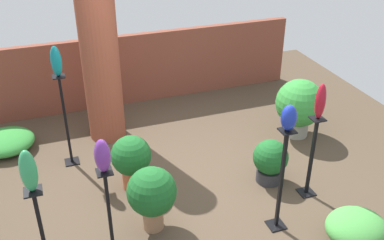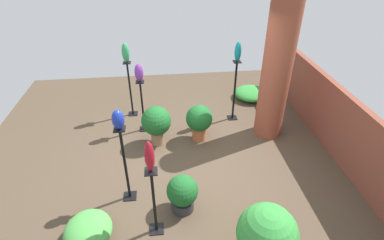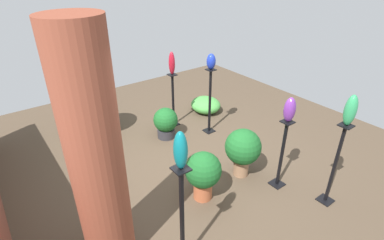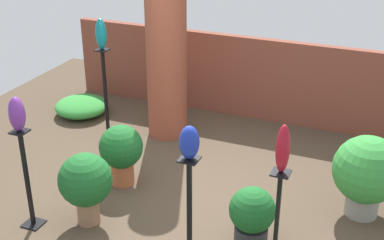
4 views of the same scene
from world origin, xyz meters
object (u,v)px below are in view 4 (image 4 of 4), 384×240
Objects in this scene: art_vase_ruby at (283,149)px; art_vase_cobalt at (189,142)px; potted_plant_walkway_edge at (86,182)px; brick_pillar at (166,41)px; art_vase_violet at (17,114)px; potted_plant_mid_left at (252,214)px; potted_plant_near_pillar at (367,172)px; pedestal_ruby at (276,230)px; pedestal_teal at (106,101)px; art_vase_teal at (101,34)px; potted_plant_back_center at (121,150)px; pedestal_violet at (28,184)px; pedestal_cobalt at (189,230)px.

art_vase_cobalt is at bearing -148.40° from art_vase_ruby.
art_vase_cobalt reaches higher than potted_plant_walkway_edge.
brick_pillar is 7.55× the size of art_vase_violet.
art_vase_ruby is 0.73× the size of potted_plant_mid_left.
art_vase_ruby is 0.48× the size of potted_plant_near_pillar.
pedestal_teal reaches higher than pedestal_ruby.
art_vase_cobalt is 3.02m from art_vase_teal.
potted_plant_back_center is at bearing -50.53° from art_vase_teal.
pedestal_teal is 1.67× the size of potted_plant_walkway_edge.
pedestal_teal is 0.93m from art_vase_teal.
pedestal_teal is 3.13m from art_vase_cobalt.
pedestal_violet reaches higher than potted_plant_near_pillar.
brick_pillar reaches higher than potted_plant_walkway_edge.
potted_plant_mid_left is (0.33, 0.81, -1.13)m from art_vase_cobalt.
art_vase_ruby is at bearing 0.00° from pedestal_ruby.
pedestal_ruby is at bearing 31.60° from pedestal_cobalt.
pedestal_violet is 3.81× the size of art_vase_cobalt.
art_vase_ruby is (2.79, -1.73, 0.71)m from pedestal_teal.
pedestal_teal is 3.73× the size of art_vase_violet.
potted_plant_mid_left is at bearing -28.52° from art_vase_teal.
pedestal_teal is at bearing 96.66° from pedestal_violet.
potted_plant_mid_left is at bearing 130.07° from pedestal_ruby.
pedestal_teal is (-0.63, -0.59, -0.74)m from brick_pillar.
potted_plant_near_pillar is at bearing -19.57° from brick_pillar.
potted_plant_walkway_edge is at bearing 161.29° from pedestal_cobalt.
potted_plant_mid_left is at bearing 130.07° from art_vase_ruby.
art_vase_violet is at bearing -83.34° from pedestal_teal.
art_vase_violet is (-2.56, -0.22, -0.04)m from art_vase_ruby.
pedestal_violet reaches higher than pedestal_ruby.
art_vase_violet is (0.00, -0.00, 0.79)m from pedestal_violet.
art_vase_cobalt is 1.43m from potted_plant_mid_left.
potted_plant_mid_left is (2.45, -1.33, -1.22)m from art_vase_teal.
pedestal_ruby is at bearing 4.90° from pedestal_violet.
art_vase_cobalt is (0.00, 0.00, 0.85)m from pedestal_cobalt.
art_vase_cobalt is at bearing -45.36° from art_vase_teal.
pedestal_ruby is at bearing -115.77° from potted_plant_near_pillar.
pedestal_violet is (-0.40, -2.54, -0.86)m from brick_pillar.
art_vase_teal is (-0.23, 1.95, 0.26)m from art_vase_violet.
potted_plant_back_center is (-1.42, 1.29, -0.15)m from pedestal_cobalt.
potted_plant_back_center is 0.83m from potted_plant_walkway_edge.
art_vase_cobalt reaches higher than potted_plant_near_pillar.
pedestal_teal is at bearing 151.48° from potted_plant_mid_left.
art_vase_teal reaches higher than potted_plant_back_center.
art_vase_violet is 3.64m from potted_plant_near_pillar.
pedestal_violet is at bearing -175.10° from pedestal_ruby.
brick_pillar is at bearing 81.02° from art_vase_violet.
potted_plant_near_pillar is (3.43, -0.41, -1.02)m from art_vase_teal.
art_vase_teal reaches higher than art_vase_cobalt.
art_vase_teal is (-2.79, 1.73, 0.22)m from art_vase_ruby.
art_vase_ruby is 0.59× the size of potted_plant_back_center.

